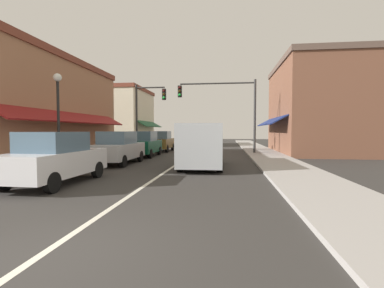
{
  "coord_description": "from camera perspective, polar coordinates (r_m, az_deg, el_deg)",
  "views": [
    {
      "loc": [
        2.67,
        -3.54,
        1.81
      ],
      "look_at": [
        0.59,
        13.08,
        1.01
      ],
      "focal_mm": 26.03,
      "sensor_mm": 36.0,
      "label": 1
    }
  ],
  "objects": [
    {
      "name": "ground_plane",
      "position": [
        21.78,
        0.07,
        -2.02
      ],
      "size": [
        80.0,
        80.0,
        0.0
      ],
      "primitive_type": "plane",
      "color": "#33302D"
    },
    {
      "name": "sidewalk_left",
      "position": [
        23.11,
        -13.6,
        -1.68
      ],
      "size": [
        2.6,
        56.0,
        0.12
      ],
      "primitive_type": "cube",
      "color": "gray",
      "rests_on": "ground"
    },
    {
      "name": "sidewalk_right",
      "position": [
        21.8,
        14.58,
        -1.95
      ],
      "size": [
        2.6,
        56.0,
        0.12
      ],
      "primitive_type": "cube",
      "color": "#A39E99",
      "rests_on": "ground"
    },
    {
      "name": "lane_center_stripe",
      "position": [
        21.78,
        0.07,
        -2.01
      ],
      "size": [
        0.14,
        52.0,
        0.01
      ],
      "primitive_type": "cube",
      "color": "silver",
      "rests_on": "ground"
    },
    {
      "name": "storefront_left_block",
      "position": [
        19.62,
        -30.42,
        6.45
      ],
      "size": [
        6.18,
        14.2,
        6.41
      ],
      "color": "#9E6B4C",
      "rests_on": "ground"
    },
    {
      "name": "storefront_right_block",
      "position": [
        24.63,
        23.77,
        6.78
      ],
      "size": [
        7.04,
        10.2,
        7.28
      ],
      "color": "brown",
      "rests_on": "ground"
    },
    {
      "name": "storefront_far_left",
      "position": [
        33.78,
        -13.73,
        5.27
      ],
      "size": [
        6.37,
        8.2,
        6.69
      ],
      "color": "beige",
      "rests_on": "ground"
    },
    {
      "name": "parked_car_nearest_left",
      "position": [
        10.5,
        -26.18,
        -2.62
      ],
      "size": [
        1.86,
        4.14,
        1.77
      ],
      "rotation": [
        0.0,
        0.0,
        -0.02
      ],
      "color": "silver",
      "rests_on": "ground"
    },
    {
      "name": "parked_car_second_left",
      "position": [
        15.54,
        -14.9,
        -0.78
      ],
      "size": [
        1.79,
        4.11,
        1.77
      ],
      "rotation": [
        0.0,
        0.0,
        -0.0
      ],
      "color": "#B7BABF",
      "rests_on": "ground"
    },
    {
      "name": "parked_car_third_left",
      "position": [
        19.8,
        -9.85,
        0.01
      ],
      "size": [
        1.85,
        4.14,
        1.77
      ],
      "rotation": [
        0.0,
        0.0,
        0.02
      ],
      "color": "#0F4C33",
      "rests_on": "ground"
    },
    {
      "name": "parked_car_far_left",
      "position": [
        24.54,
        -6.39,
        0.55
      ],
      "size": [
        1.85,
        4.14,
        1.77
      ],
      "rotation": [
        0.0,
        0.0,
        0.02
      ],
      "color": "brown",
      "rests_on": "ground"
    },
    {
      "name": "van_in_lane",
      "position": [
        13.73,
        2.09,
        -0.02
      ],
      "size": [
        2.1,
        5.23,
        2.12
      ],
      "rotation": [
        0.0,
        0.0,
        0.02
      ],
      "color": "#B2B7BC",
      "rests_on": "ground"
    },
    {
      "name": "traffic_signal_mast_arm",
      "position": [
        21.92,
        7.22,
        8.4
      ],
      "size": [
        6.04,
        0.5,
        5.73
      ],
      "color": "#333333",
      "rests_on": "ground"
    },
    {
      "name": "traffic_signal_left_corner",
      "position": [
        23.46,
        -9.41,
        7.24
      ],
      "size": [
        2.63,
        0.5,
        5.61
      ],
      "color": "#333333",
      "rests_on": "ground"
    },
    {
      "name": "street_lamp_left_near",
      "position": [
        14.02,
        -25.74,
        7.29
      ],
      "size": [
        0.36,
        0.36,
        4.38
      ],
      "color": "black",
      "rests_on": "ground"
    }
  ]
}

